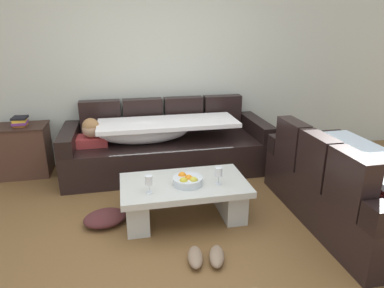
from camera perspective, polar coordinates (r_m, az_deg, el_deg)
name	(u,v)px	position (r m, az deg, el deg)	size (l,w,h in m)	color
ground_plane	(177,244)	(3.06, -2.58, -16.52)	(14.00, 14.00, 0.00)	brown
back_wall	(149,61)	(4.64, -7.30, 13.71)	(9.00, 0.10, 2.70)	beige
couch_along_wall	(164,146)	(4.36, -4.71, -0.37)	(2.56, 0.92, 0.88)	black
couch_near_window	(348,187)	(3.57, 24.74, -6.65)	(0.92, 1.78, 0.88)	black
coffee_table	(184,195)	(3.31, -1.32, -8.65)	(1.20, 0.68, 0.38)	beige
fruit_bowl	(188,180)	(3.18, -0.75, -6.16)	(0.28, 0.28, 0.10)	silver
wine_glass_near_left	(149,181)	(3.02, -7.31, -6.18)	(0.07, 0.07, 0.17)	silver
wine_glass_near_right	(219,173)	(3.17, 4.52, -4.83)	(0.07, 0.07, 0.17)	silver
side_cabinet	(19,151)	(4.73, -27.07, -1.00)	(0.72, 0.44, 0.64)	#4B2E23
book_stack_on_cabinet	(20,121)	(4.60, -27.00, 3.43)	(0.18, 0.22, 0.11)	#B76623
pair_of_shoes	(206,257)	(2.85, 2.37, -18.43)	(0.34, 0.31, 0.09)	#8C7259
crumpled_garment	(105,218)	(3.40, -14.45, -11.97)	(0.40, 0.32, 0.12)	#4C2323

